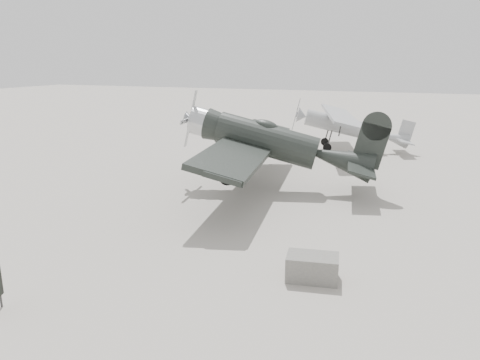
% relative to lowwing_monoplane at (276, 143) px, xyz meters
% --- Properties ---
extents(ground, '(160.00, 160.00, 0.00)m').
position_rel_lowwing_monoplane_xyz_m(ground, '(1.79, -6.73, -2.23)').
color(ground, '#9E968C').
rests_on(ground, ground).
extents(lowwing_monoplane, '(9.43, 13.15, 4.22)m').
position_rel_lowwing_monoplane_xyz_m(lowwing_monoplane, '(0.00, 0.00, 0.00)').
color(lowwing_monoplane, black).
rests_on(lowwing_monoplane, ground).
extents(highwing_monoplane, '(7.83, 10.92, 3.10)m').
position_rel_lowwing_monoplane_xyz_m(highwing_monoplane, '(1.80, 10.67, -0.30)').
color(highwing_monoplane, gray).
rests_on(highwing_monoplane, ground).
extents(equipment_block, '(1.57, 1.12, 0.72)m').
position_rel_lowwing_monoplane_xyz_m(equipment_block, '(3.74, -8.73, -1.87)').
color(equipment_block, '#605D59').
rests_on(equipment_block, ground).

